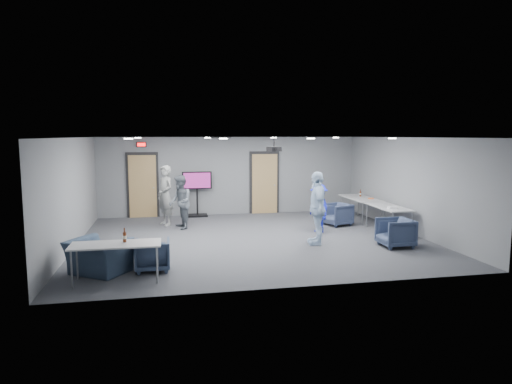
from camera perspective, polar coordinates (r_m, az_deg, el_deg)
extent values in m
plane|color=#36383D|center=(12.28, -0.42, -5.87)|extent=(9.00, 9.00, 0.00)
plane|color=silver|center=(11.97, -0.43, 6.83)|extent=(9.00, 9.00, 0.00)
cube|color=slate|center=(15.97, -3.18, 2.04)|extent=(9.00, 0.02, 2.70)
cube|color=slate|center=(8.20, 4.94, -2.80)|extent=(9.00, 0.02, 2.70)
cube|color=slate|center=(12.03, -21.96, -0.13)|extent=(0.02, 8.00, 2.70)
cube|color=slate|center=(13.64, 18.47, 0.81)|extent=(0.02, 8.00, 2.70)
cube|color=black|center=(15.82, -13.97, 0.80)|extent=(1.06, 0.06, 2.24)
cube|color=#A2814E|center=(15.78, -13.97, 0.68)|extent=(0.90, 0.05, 2.10)
cylinder|color=gray|center=(15.73, -12.70, 0.51)|extent=(0.04, 0.10, 0.04)
cube|color=black|center=(16.18, 1.05, 1.15)|extent=(1.06, 0.06, 2.24)
cube|color=#A2814E|center=(16.15, 1.08, 1.03)|extent=(0.90, 0.05, 2.10)
cylinder|color=gray|center=(16.19, 2.33, 0.86)|extent=(0.04, 0.10, 0.04)
cube|color=black|center=(15.70, -14.12, 5.77)|extent=(0.32, 0.06, 0.16)
cube|color=#FF0C0C|center=(15.66, -14.13, 5.76)|extent=(0.26, 0.02, 0.11)
cube|color=black|center=(14.65, -4.48, 6.80)|extent=(0.60, 0.60, 0.03)
cylinder|color=white|center=(9.97, -15.65, 6.43)|extent=(0.18, 0.18, 0.02)
cylinder|color=white|center=(13.56, -14.56, 6.57)|extent=(0.18, 0.18, 0.02)
cylinder|color=white|center=(10.03, -4.10, 6.67)|extent=(0.18, 0.18, 0.02)
cylinder|color=white|center=(13.61, -6.06, 6.76)|extent=(0.18, 0.18, 0.02)
cylinder|color=white|center=(10.48, 6.89, 6.66)|extent=(0.18, 0.18, 0.02)
cylinder|color=white|center=(13.94, 2.21, 6.80)|extent=(0.18, 0.18, 0.02)
cylinder|color=white|center=(11.26, 16.65, 6.44)|extent=(0.18, 0.18, 0.02)
cylinder|color=white|center=(14.54, 9.94, 6.71)|extent=(0.18, 0.18, 0.02)
imported|color=gray|center=(14.26, -11.26, -0.42)|extent=(0.71, 0.80, 1.85)
imported|color=#565E67|center=(13.62, -9.46, -1.25)|extent=(0.73, 0.87, 1.60)
imported|color=#C6E1FF|center=(11.66, 7.64, -1.99)|extent=(0.65, 1.15, 1.86)
imported|color=#1821A2|center=(13.09, 7.85, -2.01)|extent=(0.63, 0.96, 1.40)
imported|color=#333D58|center=(14.25, 10.09, -2.77)|extent=(0.94, 0.92, 0.68)
imported|color=#35415C|center=(11.87, 17.02, -4.88)|extent=(0.79, 0.77, 0.72)
imported|color=#384660|center=(9.66, -12.79, -7.67)|extent=(0.70, 0.72, 0.65)
imported|color=#36475E|center=(9.74, -19.07, -7.62)|extent=(1.41, 1.37, 0.69)
cube|color=#AEB0B3|center=(15.30, 12.93, -0.75)|extent=(0.79, 1.91, 0.03)
cylinder|color=gray|center=(16.02, 10.57, -1.66)|extent=(0.04, 0.04, 0.70)
cylinder|color=gray|center=(14.44, 13.17, -2.69)|extent=(0.04, 0.04, 0.70)
cylinder|color=gray|center=(16.27, 12.65, -1.58)|extent=(0.04, 0.04, 0.70)
cylinder|color=gray|center=(14.71, 15.42, -2.58)|extent=(0.04, 0.04, 0.70)
cube|color=#AEB0B3|center=(13.61, 16.23, -1.81)|extent=(0.73, 1.75, 0.03)
cylinder|color=gray|center=(14.24, 13.68, -2.83)|extent=(0.04, 0.04, 0.70)
cylinder|color=gray|center=(12.85, 16.68, -4.00)|extent=(0.04, 0.04, 0.70)
cylinder|color=gray|center=(14.49, 15.72, -2.73)|extent=(0.04, 0.04, 0.70)
cylinder|color=gray|center=(13.12, 18.88, -3.85)|extent=(0.04, 0.04, 0.70)
cube|color=#AEB0B3|center=(9.03, -17.13, -6.29)|extent=(1.67, 0.70, 0.03)
cylinder|color=gray|center=(9.33, -12.22, -8.02)|extent=(0.04, 0.04, 0.70)
cylinder|color=gray|center=(9.48, -21.46, -8.10)|extent=(0.04, 0.04, 0.70)
cylinder|color=gray|center=(8.81, -12.28, -8.92)|extent=(0.04, 0.04, 0.70)
cylinder|color=gray|center=(8.97, -22.07, -8.98)|extent=(0.04, 0.04, 0.70)
cylinder|color=#5B260F|center=(9.09, -16.10, -5.45)|extent=(0.07, 0.07, 0.19)
cylinder|color=#5B260F|center=(9.06, -16.13, -4.60)|extent=(0.03, 0.03, 0.08)
cylinder|color=beige|center=(9.09, -16.10, -5.45)|extent=(0.07, 0.07, 0.06)
cylinder|color=#5B260F|center=(15.61, 12.91, -0.24)|extent=(0.06, 0.06, 0.16)
cylinder|color=#5B260F|center=(15.59, 12.92, 0.19)|extent=(0.02, 0.02, 0.07)
cylinder|color=beige|center=(15.61, 12.91, -0.24)|extent=(0.06, 0.06, 0.05)
cube|color=orange|center=(15.05, 14.16, -0.79)|extent=(0.17, 0.12, 0.04)
cube|color=silver|center=(13.22, 16.75, -1.90)|extent=(0.27, 0.21, 0.06)
cube|color=black|center=(15.77, -7.33, -2.92)|extent=(0.67, 0.48, 0.06)
cylinder|color=black|center=(15.68, -7.36, -0.79)|extent=(0.06, 0.06, 1.14)
cube|color=black|center=(15.61, -7.40, 1.46)|extent=(1.00, 0.07, 0.59)
cube|color=#761A60|center=(15.56, -7.38, 1.44)|extent=(0.91, 0.01, 0.52)
cylinder|color=black|center=(12.03, 2.28, 6.25)|extent=(0.04, 0.04, 0.22)
cube|color=black|center=(12.03, 2.27, 5.40)|extent=(0.39, 0.36, 0.13)
cylinder|color=black|center=(11.90, 2.44, 5.38)|extent=(0.08, 0.06, 0.08)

